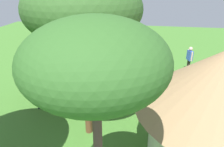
{
  "coord_description": "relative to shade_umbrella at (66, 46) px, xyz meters",
  "views": [
    {
      "loc": [
        -0.62,
        10.85,
        5.6
      ],
      "look_at": [
        1.13,
        0.47,
        1.0
      ],
      "focal_mm": 34.76,
      "sensor_mm": 36.0,
      "label": 1
    }
  ],
  "objects": [
    {
      "name": "guest_behind_table",
      "position": [
        0.95,
        1.42,
        -1.64
      ],
      "size": [
        0.4,
        0.53,
        1.67
      ],
      "rotation": [
        0.0,
        0.0,
        1.06
      ],
      "color": "black",
      "rests_on": "ground_plane"
    },
    {
      "name": "acacia_tree_left_background",
      "position": [
        -1.79,
        2.71,
        2.06
      ],
      "size": [
        3.77,
        3.77,
        5.86
      ],
      "color": "brown",
      "rests_on": "ground_plane"
    },
    {
      "name": "zebra_nearest_camera",
      "position": [
        -0.89,
        -3.76,
        -1.64
      ],
      "size": [
        1.15,
        1.94,
        1.55
      ],
      "rotation": [
        0.0,
        0.0,
        5.86
      ],
      "color": "silver",
      "rests_on": "ground_plane"
    },
    {
      "name": "striped_lounge_chair",
      "position": [
        -4.6,
        -2.05,
        -2.38
      ],
      "size": [
        0.73,
        0.9,
        0.67
      ],
      "rotation": [
        0.0,
        0.0,
        2.86
      ],
      "color": "#2E6AA8",
      "rests_on": "ground_plane"
    },
    {
      "name": "guest_beside_umbrella",
      "position": [
        1.67,
        0.8,
        -1.62
      ],
      "size": [
        0.25,
        0.61,
        1.7
      ],
      "rotation": [
        0.0,
        0.0,
        4.79
      ],
      "color": "black",
      "rests_on": "ground_plane"
    },
    {
      "name": "standing_watcher",
      "position": [
        -6.54,
        -4.12,
        -1.6
      ],
      "size": [
        0.34,
        0.59,
        1.73
      ],
      "rotation": [
        0.0,
        0.0,
        -1.27
      ],
      "color": "black",
      "rests_on": "ground_plane"
    },
    {
      "name": "patio_chair_west_end",
      "position": [
        1.17,
        0.27,
        -2.12
      ],
      "size": [
        0.51,
        0.52,
        0.9
      ],
      "rotation": [
        0.0,
        0.0,
        -4.49
      ],
      "color": "white",
      "rests_on": "ground_plane"
    },
    {
      "name": "patio_chair_east_end",
      "position": [
        -1.19,
        -0.21,
        -2.12
      ],
      "size": [
        0.49,
        0.51,
        0.9
      ],
      "rotation": [
        0.0,
        0.0,
        -1.4
      ],
      "color": "white",
      "rests_on": "ground_plane"
    },
    {
      "name": "shade_umbrella",
      "position": [
        0.0,
        0.0,
        0.0
      ],
      "size": [
        4.29,
        4.29,
        3.11
      ],
      "color": "brown",
      "rests_on": "ground_plane"
    },
    {
      "name": "zebra_toward_hut",
      "position": [
        -3.23,
        0.2,
        -1.69
      ],
      "size": [
        1.09,
        1.99,
        1.49
      ],
      "rotation": [
        0.0,
        0.0,
        2.78
      ],
      "color": "silver",
      "rests_on": "ground_plane"
    },
    {
      "name": "ground_plane",
      "position": [
        -3.24,
        -1.36,
        -2.64
      ],
      "size": [
        36.0,
        36.0,
        0.0
      ],
      "primitive_type": "plane",
      "color": "#42792C"
    },
    {
      "name": "patio_dining_table",
      "position": [
        -0.0,
        0.0,
        -1.99
      ],
      "size": [
        1.4,
        0.99,
        0.74
      ],
      "rotation": [
        0.0,
        0.0,
        0.08
      ],
      "color": "silver",
      "rests_on": "ground_plane"
    },
    {
      "name": "acacia_tree_far_lawn",
      "position": [
        -3.04,
        6.32,
        1.71
      ],
      "size": [
        2.46,
        2.46,
        5.12
      ],
      "color": "brown",
      "rests_on": "ground_plane"
    },
    {
      "name": "zebra_by_umbrella",
      "position": [
        -6.65,
        -1.46,
        -1.66
      ],
      "size": [
        1.43,
        1.87,
        1.53
      ],
      "rotation": [
        0.0,
        0.0,
        2.55
      ],
      "color": "silver",
      "rests_on": "ground_plane"
    }
  ]
}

